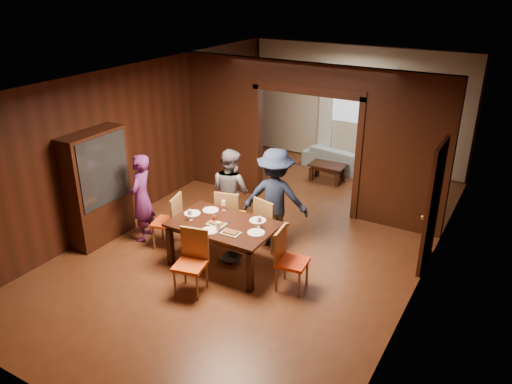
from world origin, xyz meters
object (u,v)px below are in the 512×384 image
Objects in this scene: chair_right at (292,260)px; chair_near at (190,263)px; person_purple at (142,198)px; dining_table at (224,244)px; sofa at (344,159)px; hutch at (98,187)px; chair_far_l at (231,214)px; chair_far_r at (271,223)px; chair_left at (166,221)px; person_grey at (231,191)px; person_navy at (275,198)px; coffee_table at (327,173)px.

chair_right is 1.52m from chair_near.
person_purple is 0.96× the size of dining_table.
sofa is at bearing 6.25° from chair_right.
hutch reaches higher than sofa.
dining_table is 0.90m from chair_far_l.
hutch is at bearing 88.55° from chair_right.
chair_right and chair_far_r have the same top height.
chair_left is (-1.36, -4.98, 0.20)m from sofa.
person_grey is 0.92m from person_navy.
chair_far_l is at bearing -97.38° from coffee_table.
chair_right is at bearing 162.02° from person_grey.
chair_right and chair_near have the same top height.
person_grey is at bearing -16.35° from person_navy.
chair_right is at bearing -74.27° from coffee_table.
person_navy is 2.19× the size of coffee_table.
chair_left is 1.00× the size of chair_near.
person_navy is 1.05× the size of dining_table.
person_purple is at bearing 54.53° from person_grey.
dining_table is at bearing 97.88° from sofa.
coffee_table is at bearing 138.99° from person_purple.
person_purple reaches higher than chair_far_r.
chair_right is at bearing 4.63° from hutch.
person_purple is 1.96m from chair_near.
chair_left reaches higher than dining_table.
chair_far_l is (-0.44, -3.40, 0.28)m from coffee_table.
coffee_table is at bearing -87.17° from person_grey.
chair_left reaches higher than coffee_table.
person_purple is at bearing 179.20° from dining_table.
person_navy is at bearing 70.62° from dining_table.
person_purple is 1.64× the size of chair_near.
chair_far_r and chair_near have the same top height.
sofa is at bearing 149.43° from chair_left.
person_grey is 0.95× the size of dining_table.
chair_near is at bearing 62.13° from person_navy.
person_grey is 1.64× the size of chair_right.
person_purple is 1.64× the size of chair_far_l.
dining_table reaches higher than sofa.
chair_left is at bearing 17.35° from hutch.
person_purple is 1.64× the size of chair_far_r.
chair_right is at bearing 72.95° from chair_left.
person_grey is at bearing 131.92° from chair_left.
chair_right is (2.99, -0.07, -0.31)m from person_purple.
chair_far_r is at bearing 102.46° from chair_left.
coffee_table is 0.82× the size of chair_right.
chair_far_r is at bearing 65.20° from dining_table.
person_purple reaches higher than person_grey.
hutch is (-2.53, -5.35, 0.72)m from sofa.
person_purple reaches higher than chair_near.
hutch is (-1.17, -0.37, 0.52)m from chair_left.
person_navy is at bearing -174.15° from chair_far_l.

